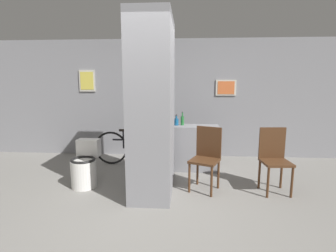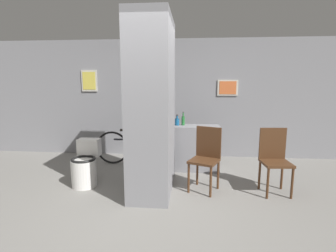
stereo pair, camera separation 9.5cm
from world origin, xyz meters
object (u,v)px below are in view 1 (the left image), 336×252
at_px(chair_by_doorway, 274,157).
at_px(bicycle, 136,148).
at_px(bottle_tall, 182,120).
at_px(toilet, 85,167).
at_px(chair_near_pillar, 206,155).

bearing_deg(chair_by_doorway, bicycle, 149.31).
xyz_separation_m(chair_by_doorway, bottle_tall, (-1.42, 1.00, 0.41)).
bearing_deg(toilet, chair_near_pillar, 0.28).
height_order(chair_by_doorway, bottle_tall, bottle_tall).
bearing_deg(bottle_tall, chair_near_pillar, -68.52).
bearing_deg(bottle_tall, bicycle, 171.46).
bearing_deg(bottle_tall, toilet, -147.22).
height_order(toilet, bicycle, bicycle).
height_order(chair_near_pillar, bicycle, chair_near_pillar).
bearing_deg(chair_near_pillar, bottle_tall, 134.62).
distance_m(chair_near_pillar, bottle_tall, 1.14).
bearing_deg(toilet, chair_by_doorway, 0.02).
distance_m(chair_by_doorway, bottle_tall, 1.79).
height_order(chair_near_pillar, bottle_tall, bottle_tall).
xyz_separation_m(toilet, chair_near_pillar, (1.95, 0.01, 0.23)).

